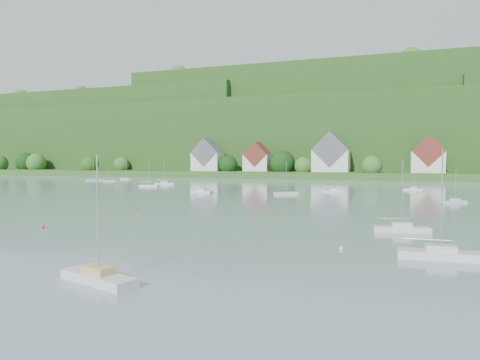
% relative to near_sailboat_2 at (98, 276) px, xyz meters
% --- Properties ---
extents(far_shore_strip, '(600.00, 60.00, 3.00)m').
position_rel_near_sailboat_2_xyz_m(far_shore_strip, '(-13.05, 187.89, 1.05)').
color(far_shore_strip, '#2E5520').
rests_on(far_shore_strip, ground).
extents(forested_ridge, '(620.00, 181.22, 69.89)m').
position_rel_near_sailboat_2_xyz_m(forested_ridge, '(-12.66, 256.46, 22.44)').
color(forested_ridge, '#1D3E14').
rests_on(forested_ridge, ground).
extents(village_building_0, '(14.00, 10.40, 16.00)m').
position_rel_near_sailboat_2_xyz_m(village_building_0, '(-68.05, 174.89, 9.06)').
color(village_building_0, silver).
rests_on(village_building_0, far_shore_strip).
extents(village_building_1, '(12.00, 9.36, 14.00)m').
position_rel_near_sailboat_2_xyz_m(village_building_1, '(-43.05, 176.89, 8.31)').
color(village_building_1, silver).
rests_on(village_building_1, far_shore_strip).
extents(village_building_2, '(16.00, 11.44, 18.00)m').
position_rel_near_sailboat_2_xyz_m(village_building_2, '(-8.05, 175.89, 9.82)').
color(village_building_2, silver).
rests_on(village_building_2, far_shore_strip).
extents(village_building_3, '(13.00, 10.40, 15.50)m').
position_rel_near_sailboat_2_xyz_m(village_building_3, '(31.95, 173.89, 8.98)').
color(village_building_3, silver).
rests_on(village_building_3, far_shore_strip).
extents(near_sailboat_2, '(6.49, 3.61, 8.45)m').
position_rel_near_sailboat_2_xyz_m(near_sailboat_2, '(0.00, 0.00, 0.00)').
color(near_sailboat_2, silver).
rests_on(near_sailboat_2, ground).
extents(near_sailboat_3, '(6.29, 2.56, 8.25)m').
position_rel_near_sailboat_2_xyz_m(near_sailboat_3, '(19.37, 28.57, -0.01)').
color(near_sailboat_3, silver).
rests_on(near_sailboat_3, ground).
extents(near_sailboat_4, '(6.77, 2.14, 9.04)m').
position_rel_near_sailboat_2_xyz_m(near_sailboat_4, '(22.12, 15.09, 0.02)').
color(near_sailboat_4, silver).
rests_on(near_sailboat_4, ground).
extents(mooring_buoy_0, '(0.45, 0.45, 0.45)m').
position_rel_near_sailboat_2_xyz_m(mooring_buoy_0, '(-21.00, 17.21, -0.45)').
color(mooring_buoy_0, '#EF3700').
rests_on(mooring_buoy_0, ground).
extents(mooring_buoy_2, '(0.42, 0.42, 0.42)m').
position_rel_near_sailboat_2_xyz_m(mooring_buoy_2, '(0.46, 41.89, -0.45)').
color(mooring_buoy_2, '#EF3700').
rests_on(mooring_buoy_2, ground).
extents(mooring_buoy_3, '(0.42, 0.42, 0.42)m').
position_rel_near_sailboat_2_xyz_m(mooring_buoy_3, '(-21.14, 37.95, -0.45)').
color(mooring_buoy_3, '#EF3700').
rests_on(mooring_buoy_3, ground).
extents(mooring_buoy_4, '(0.39, 0.39, 0.39)m').
position_rel_near_sailboat_2_xyz_m(mooring_buoy_4, '(13.99, 16.28, -0.45)').
color(mooring_buoy_4, silver).
rests_on(mooring_buoy_4, ground).
extents(far_sailboat_cluster, '(180.86, 71.80, 8.71)m').
position_rel_near_sailboat_2_xyz_m(far_sailboat_cluster, '(-6.04, 104.10, -0.07)').
color(far_sailboat_cluster, silver).
rests_on(far_sailboat_cluster, ground).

